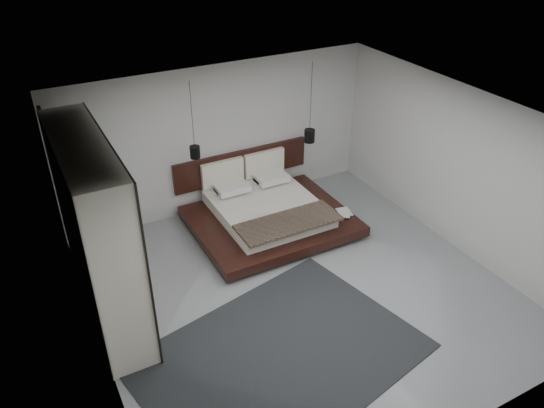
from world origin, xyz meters
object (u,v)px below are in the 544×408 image
pendant_right (310,136)px  rug (280,355)px  lattice_screen (61,193)px  bed (267,211)px  pendant_left (195,152)px  wardrobe (97,233)px

pendant_right → rug: (-2.48, -3.38, -1.39)m
lattice_screen → bed: size_ratio=0.94×
pendant_left → wardrobe: 2.41m
pendant_left → lattice_screen: bearing=177.3°
pendant_right → lattice_screen: bearing=178.7°
pendant_left → pendant_right: size_ratio=0.88×
pendant_left → pendant_right: same height
rug → pendant_left: bearing=86.5°
lattice_screen → pendant_right: bearing=-1.3°
rug → pendant_right: bearing=53.7°
pendant_left → wardrobe: bearing=-144.8°
pendant_right → wardrobe: pendant_right is taller
lattice_screen → pendant_right: 4.50m
pendant_right → rug: bearing=-126.3°
pendant_right → rug: 4.42m
lattice_screen → pendant_right: size_ratio=1.70×
bed → pendant_right: 1.65m
bed → rug: size_ratio=0.76×
wardrobe → rug: (1.76, -1.99, -1.36)m
pendant_left → rug: pendant_left is taller
lattice_screen → rug: bearing=-60.0°
lattice_screen → wardrobe: bearing=-80.4°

